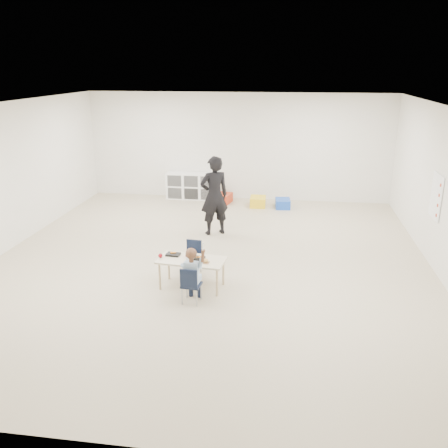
# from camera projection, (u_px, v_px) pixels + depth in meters

# --- Properties ---
(room) EXTENTS (9.00, 9.02, 2.80)m
(room) POSITION_uv_depth(u_px,v_px,m) (208.00, 188.00, 8.28)
(room) COLOR #B8AB8D
(room) RESTS_ON ground
(table) EXTENTS (1.12, 0.64, 0.49)m
(table) POSITION_uv_depth(u_px,v_px,m) (192.00, 273.00, 7.67)
(table) COLOR beige
(table) RESTS_ON ground
(chair_near) EXTENTS (0.31, 0.30, 0.59)m
(chair_near) POSITION_uv_depth(u_px,v_px,m) (191.00, 284.00, 7.18)
(chair_near) COLOR black
(chair_near) RESTS_ON ground
(chair_far) EXTENTS (0.31, 0.30, 0.59)m
(chair_far) POSITION_uv_depth(u_px,v_px,m) (192.00, 258.00, 8.14)
(chair_far) COLOR black
(chair_far) RESTS_ON ground
(child) EXTENTS (0.43, 0.43, 0.93)m
(child) POSITION_uv_depth(u_px,v_px,m) (191.00, 274.00, 7.12)
(child) COLOR #B0CDEE
(child) RESTS_ON chair_near
(lunch_tray_near) EXTENTS (0.24, 0.18, 0.03)m
(lunch_tray_near) POSITION_uv_depth(u_px,v_px,m) (198.00, 258.00, 7.59)
(lunch_tray_near) COLOR black
(lunch_tray_near) RESTS_ON table
(lunch_tray_far) EXTENTS (0.24, 0.18, 0.03)m
(lunch_tray_far) POSITION_uv_depth(u_px,v_px,m) (173.00, 254.00, 7.75)
(lunch_tray_far) COLOR black
(lunch_tray_far) RESTS_ON table
(milk_carton) EXTENTS (0.08, 0.08, 0.10)m
(milk_carton) POSITION_uv_depth(u_px,v_px,m) (189.00, 260.00, 7.44)
(milk_carton) COLOR white
(milk_carton) RESTS_ON table
(bread_roll) EXTENTS (0.09, 0.09, 0.07)m
(bread_roll) POSITION_uv_depth(u_px,v_px,m) (205.00, 261.00, 7.45)
(bread_roll) COLOR tan
(bread_roll) RESTS_ON table
(apple_near) EXTENTS (0.07, 0.07, 0.07)m
(apple_near) POSITION_uv_depth(u_px,v_px,m) (188.00, 255.00, 7.66)
(apple_near) COLOR maroon
(apple_near) RESTS_ON table
(apple_far) EXTENTS (0.07, 0.07, 0.07)m
(apple_far) POSITION_uv_depth(u_px,v_px,m) (160.00, 256.00, 7.65)
(apple_far) COLOR maroon
(apple_far) RESTS_ON table
(cubby_shelf) EXTENTS (1.40, 0.40, 0.70)m
(cubby_shelf) POSITION_uv_depth(u_px,v_px,m) (193.00, 186.00, 12.80)
(cubby_shelf) COLOR white
(cubby_shelf) RESTS_ON ground
(rules_poster) EXTENTS (0.02, 0.60, 0.80)m
(rules_poster) POSITION_uv_depth(u_px,v_px,m) (436.00, 196.00, 8.36)
(rules_poster) COLOR white
(rules_poster) RESTS_ON room
(adult) EXTENTS (0.73, 0.65, 1.69)m
(adult) POSITION_uv_depth(u_px,v_px,m) (214.00, 196.00, 9.95)
(adult) COLOR black
(adult) RESTS_ON ground
(bin_red) EXTENTS (0.49, 0.57, 0.24)m
(bin_red) POSITION_uv_depth(u_px,v_px,m) (223.00, 198.00, 12.46)
(bin_red) COLOR #AD2B11
(bin_red) RESTS_ON ground
(bin_yellow) EXTENTS (0.40, 0.51, 0.24)m
(bin_yellow) POSITION_uv_depth(u_px,v_px,m) (258.00, 202.00, 12.16)
(bin_yellow) COLOR yellow
(bin_yellow) RESTS_ON ground
(bin_blue) EXTENTS (0.40, 0.49, 0.23)m
(bin_blue) POSITION_uv_depth(u_px,v_px,m) (283.00, 203.00, 12.03)
(bin_blue) COLOR blue
(bin_blue) RESTS_ON ground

